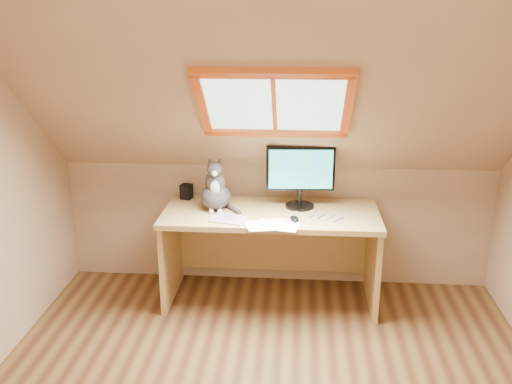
{
  "coord_description": "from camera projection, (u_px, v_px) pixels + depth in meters",
  "views": [
    {
      "loc": [
        0.17,
        -2.69,
        2.23
      ],
      "look_at": [
        -0.12,
        1.0,
        1.02
      ],
      "focal_mm": 40.0,
      "sensor_mm": 36.0,
      "label": 1
    }
  ],
  "objects": [
    {
      "name": "room_shell",
      "position": [
        263.0,
        182.0,
        2.72
      ],
      "size": [
        3.52,
        3.52,
        2.41
      ],
      "color": "tan",
      "rests_on": "ground"
    },
    {
      "name": "desk",
      "position": [
        271.0,
        235.0,
        4.47
      ],
      "size": [
        1.64,
        0.72,
        0.75
      ],
      "color": "tan",
      "rests_on": "ground"
    },
    {
      "name": "monitor",
      "position": [
        300.0,
        173.0,
        4.33
      ],
      "size": [
        0.52,
        0.22,
        0.48
      ],
      "color": "black",
      "rests_on": "desk"
    },
    {
      "name": "cat",
      "position": [
        215.0,
        190.0,
        4.34
      ],
      "size": [
        0.26,
        0.3,
        0.42
      ],
      "color": "#443F3C",
      "rests_on": "desk"
    },
    {
      "name": "desk_speaker",
      "position": [
        186.0,
        192.0,
        4.6
      ],
      "size": [
        0.1,
        0.1,
        0.12
      ],
      "primitive_type": "cube",
      "rotation": [
        0.0,
        0.0,
        -0.28
      ],
      "color": "black",
      "rests_on": "desk"
    },
    {
      "name": "graphics_tablet",
      "position": [
        229.0,
        219.0,
        4.16
      ],
      "size": [
        0.3,
        0.24,
        0.01
      ],
      "primitive_type": "cube",
      "rotation": [
        0.0,
        0.0,
        -0.27
      ],
      "color": "#B2B2B7",
      "rests_on": "desk"
    },
    {
      "name": "mouse",
      "position": [
        294.0,
        219.0,
        4.14
      ],
      "size": [
        0.08,
        0.12,
        0.03
      ],
      "primitive_type": "ellipsoid",
      "rotation": [
        0.0,
        0.0,
        0.25
      ],
      "color": "black",
      "rests_on": "desk"
    },
    {
      "name": "papers",
      "position": [
        268.0,
        223.0,
        4.09
      ],
      "size": [
        0.35,
        0.3,
        0.01
      ],
      "color": "white",
      "rests_on": "desk"
    },
    {
      "name": "cables",
      "position": [
        313.0,
        217.0,
        4.2
      ],
      "size": [
        0.51,
        0.26,
        0.01
      ],
      "color": "silver",
      "rests_on": "desk"
    }
  ]
}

